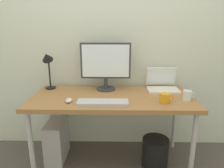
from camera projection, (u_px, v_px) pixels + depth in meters
The scene contains 12 objects.
ground_plane at pixel (112, 161), 2.13m from camera, with size 6.00×6.00×0.00m, color #4C4742.
back_wall at pixel (113, 33), 2.17m from camera, with size 4.40×0.04×2.60m, color silver.
desk at pixel (112, 102), 1.95m from camera, with size 1.53×0.69×0.72m.
monitor at pixel (106, 64), 2.07m from camera, with size 0.51×0.20×0.49m.
laptop at pixel (162, 84), 2.13m from camera, with size 0.32×0.27×0.23m.
desk_lamp at pixel (48, 62), 2.08m from camera, with size 0.11×0.16×0.41m.
keyboard at pixel (103, 102), 1.74m from camera, with size 0.44×0.14×0.02m, color #B2B2B7.
mouse at pixel (69, 100), 1.77m from camera, with size 0.06×0.09×0.03m, color silver.
coffee_mug at pixel (165, 98), 1.76m from camera, with size 0.12×0.09×0.08m.
glass_cup at pixel (187, 95), 1.81m from camera, with size 0.11×0.07×0.09m.
computer_tower at pixel (57, 140), 2.14m from camera, with size 0.18×0.36×0.42m, color #B2B2B7.
wastebasket at pixel (155, 152), 2.03m from camera, with size 0.26×0.26×0.30m, color black.
Camera 1 is at (0.03, -1.84, 1.35)m, focal length 32.48 mm.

